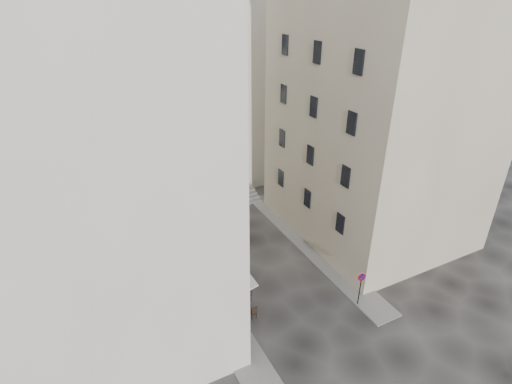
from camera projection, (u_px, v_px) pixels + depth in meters
ground at (277, 285)px, 27.32m from camera, size 90.00×90.00×0.00m
sidewalk_left at (196, 270)px, 28.66m from camera, size 2.00×22.00×0.12m
sidewalk_right at (308, 245)px, 31.47m from camera, size 2.00×18.00×0.12m
building_left at (78, 157)px, 20.74m from camera, size 12.20×16.20×20.60m
building_right at (379, 119)px, 30.00m from camera, size 12.20×14.20×18.60m
building_back at (172, 92)px, 37.68m from camera, size 18.20×10.20×18.60m
cafe_storefront at (212, 273)px, 25.52m from camera, size 1.74×7.30×3.50m
stone_steps at (211, 201)px, 37.10m from camera, size 9.00×3.15×0.80m
bollard_near at (240, 304)px, 24.99m from camera, size 0.12×0.12×0.98m
bollard_mid at (219, 272)px, 27.76m from camera, size 0.12×0.12×0.98m
bollard_far at (202, 246)px, 30.53m from camera, size 0.12×0.12×0.98m
no_parking_sign at (361, 283)px, 24.79m from camera, size 0.58×0.17×2.58m
bistro_table_a at (246, 314)px, 24.32m from camera, size 1.30×0.61×0.92m
bistro_table_b at (241, 297)px, 25.62m from camera, size 1.38×0.65×0.97m
bistro_table_c at (227, 279)px, 27.20m from camera, size 1.22×0.57×0.86m
bistro_table_d at (225, 262)px, 28.93m from camera, size 1.24×0.58×0.87m
bistro_table_e at (206, 256)px, 29.53m from camera, size 1.26×0.59×0.89m
pedestrian at (229, 281)px, 26.25m from camera, size 0.83×0.77×1.91m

